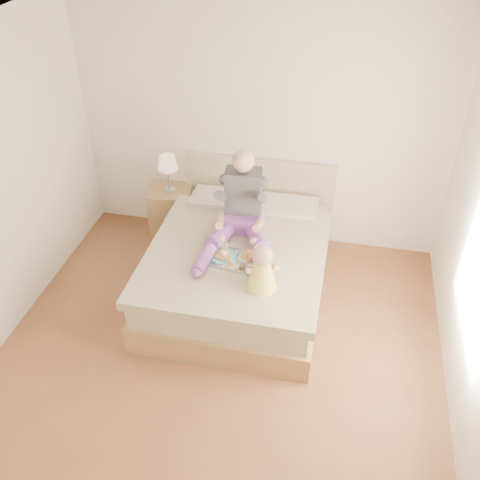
% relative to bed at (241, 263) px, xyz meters
% --- Properties ---
extents(room, '(4.02, 4.22, 2.71)m').
position_rel_bed_xyz_m(room, '(0.08, -1.08, 1.19)').
color(room, brown).
rests_on(room, ground).
extents(bed, '(1.70, 2.18, 1.00)m').
position_rel_bed_xyz_m(bed, '(0.00, 0.00, 0.00)').
color(bed, olive).
rests_on(bed, ground).
extents(nightstand, '(0.54, 0.49, 0.59)m').
position_rel_bed_xyz_m(nightstand, '(-1.00, 0.80, -0.02)').
color(nightstand, olive).
rests_on(nightstand, ground).
extents(lamp, '(0.22, 0.22, 0.45)m').
position_rel_bed_xyz_m(lamp, '(-0.98, 0.76, 0.61)').
color(lamp, '#B6BABE').
rests_on(lamp, nightstand).
extents(adult, '(0.74, 1.08, 0.88)m').
position_rel_bed_xyz_m(adult, '(-0.01, 0.08, 0.55)').
color(adult, '#7C3D99').
rests_on(adult, bed).
extents(tray, '(0.46, 0.38, 0.12)m').
position_rel_bed_xyz_m(tray, '(-0.01, -0.33, 0.32)').
color(tray, '#B6BABE').
rests_on(tray, bed).
extents(baby, '(0.32, 0.40, 0.45)m').
position_rel_bed_xyz_m(baby, '(0.32, -0.65, 0.47)').
color(baby, '#FAE14F').
rests_on(baby, bed).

